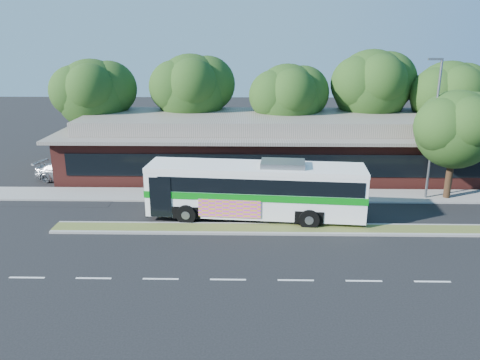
{
  "coord_description": "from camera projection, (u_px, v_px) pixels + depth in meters",
  "views": [
    {
      "loc": [
        -2.1,
        -23.48,
        10.32
      ],
      "look_at": [
        -2.64,
        3.54,
        2.0
      ],
      "focal_mm": 35.0,
      "sensor_mm": 36.0,
      "label": 1
    }
  ],
  "objects": [
    {
      "name": "tree_bg_d",
      "position": [
        376.0,
        85.0,
        38.81
      ],
      "size": [
        6.91,
        6.2,
        9.37
      ],
      "color": "black",
      "rests_on": "ground"
    },
    {
      "name": "tree_bg_c",
      "position": [
        292.0,
        97.0,
        38.22
      ],
      "size": [
        6.24,
        5.6,
        8.26
      ],
      "color": "black",
      "rests_on": "ground"
    },
    {
      "name": "sidewalk_tree",
      "position": [
        461.0,
        127.0,
        29.71
      ],
      "size": [
        5.56,
        4.98,
        7.16
      ],
      "color": "black",
      "rests_on": "ground"
    },
    {
      "name": "tree_bg_b",
      "position": [
        196.0,
        88.0,
        39.17
      ],
      "size": [
        6.69,
        6.0,
        9.0
      ],
      "color": "black",
      "rests_on": "ground"
    },
    {
      "name": "parking_lot",
      "position": [
        39.0,
        179.0,
        35.32
      ],
      "size": [
        14.0,
        12.0,
        0.01
      ],
      "primitive_type": "cube",
      "color": "black",
      "rests_on": "ground"
    },
    {
      "name": "sidewalk",
      "position": [
        280.0,
        195.0,
        31.53
      ],
      "size": [
        44.0,
        2.6,
        0.12
      ],
      "primitive_type": "cube",
      "color": "gray",
      "rests_on": "ground"
    },
    {
      "name": "transit_bus",
      "position": [
        256.0,
        187.0,
        27.17
      ],
      "size": [
        12.74,
        3.83,
        3.53
      ],
      "rotation": [
        0.0,
        0.0,
        -0.09
      ],
      "color": "white",
      "rests_on": "ground"
    },
    {
      "name": "sedan",
      "position": [
        69.0,
        171.0,
        34.68
      ],
      "size": [
        5.32,
        2.93,
        1.46
      ],
      "primitive_type": "imported",
      "rotation": [
        0.0,
        0.0,
        1.39
      ],
      "color": "#A1A2A8",
      "rests_on": "ground"
    },
    {
      "name": "ground",
      "position": [
        287.0,
        234.0,
        25.43
      ],
      "size": [
        120.0,
        120.0,
        0.0
      ],
      "primitive_type": "plane",
      "color": "black",
      "rests_on": "ground"
    },
    {
      "name": "lamp_post",
      "position": [
        434.0,
        126.0,
        29.54
      ],
      "size": [
        0.93,
        0.18,
        9.07
      ],
      "color": "slate",
      "rests_on": "ground"
    },
    {
      "name": "plaza_building",
      "position": [
        275.0,
        144.0,
        37.21
      ],
      "size": [
        33.2,
        11.2,
        4.45
      ],
      "color": "#5B221C",
      "rests_on": "ground"
    },
    {
      "name": "median_strip",
      "position": [
        286.0,
        229.0,
        25.98
      ],
      "size": [
        26.0,
        1.1,
        0.15
      ],
      "primitive_type": "cube",
      "color": "brown",
      "rests_on": "ground"
    },
    {
      "name": "tree_bg_e",
      "position": [
        453.0,
        95.0,
        37.93
      ],
      "size": [
        6.47,
        5.8,
        8.5
      ],
      "color": "black",
      "rests_on": "ground"
    },
    {
      "name": "tree_bg_a",
      "position": [
        98.0,
        93.0,
        38.45
      ],
      "size": [
        6.47,
        5.8,
        8.63
      ],
      "color": "black",
      "rests_on": "ground"
    }
  ]
}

